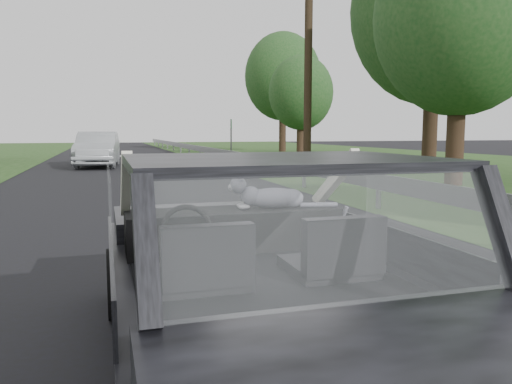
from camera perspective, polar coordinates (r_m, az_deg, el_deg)
ground at (r=3.48m, az=0.22°, el=-20.12°), size 140.00×140.00×0.00m
subject_car at (r=3.21m, az=0.22°, el=-8.53°), size 1.80×4.00×1.45m
dashboard at (r=3.77m, az=-2.56°, el=-4.25°), size 1.58×0.45×0.30m
driver_seat at (r=2.81m, az=-5.92°, el=-7.58°), size 0.50×0.72×0.42m
passenger_seat at (r=3.05m, az=9.09°, el=-6.43°), size 0.50×0.72×0.42m
steering_wheel at (r=3.39m, az=-7.92°, el=-4.37°), size 0.36×0.36×0.04m
cat at (r=3.79m, az=2.02°, el=-0.53°), size 0.62×0.25×0.27m
guardrail at (r=14.00m, az=5.09°, el=2.83°), size 0.05×90.00×0.32m
other_car at (r=23.48m, az=-17.64°, el=4.69°), size 2.24×4.89×1.57m
highway_sign at (r=30.00m, az=-2.86°, el=6.12°), size 0.28×0.91×2.29m
utility_pole at (r=19.19m, az=6.00°, el=15.62°), size 0.29×0.29×8.97m
tree_0 at (r=15.88m, az=22.21°, el=14.17°), size 5.49×5.49×7.42m
tree_1 at (r=20.47m, az=19.61°, el=15.32°), size 6.57×6.57×9.39m
tree_2 at (r=31.72m, az=5.14°, el=9.58°), size 5.02×5.02×6.09m
tree_3 at (r=39.20m, az=3.07°, el=11.11°), size 7.56×7.56×8.85m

